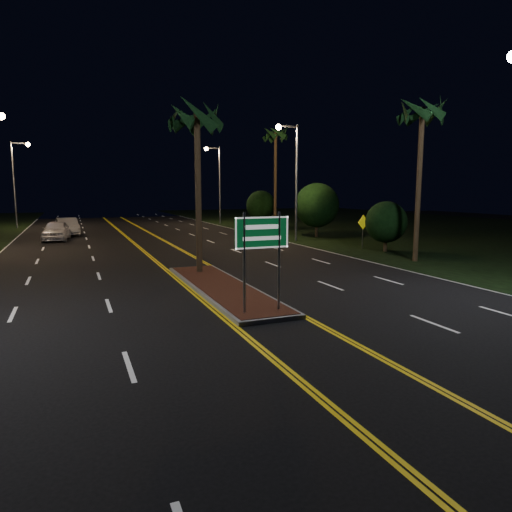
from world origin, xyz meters
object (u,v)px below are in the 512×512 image
highway_sign (262,242)px  warning_sign (363,227)px  streetlight_left_far (17,174)px  streetlight_right_mid (292,169)px  streetlight_right_far (217,176)px  shrub_mid (317,205)px  palm_right_far (276,135)px  palm_median (197,118)px  car_near (56,229)px  palm_right_near (422,112)px  car_far (67,225)px  median_island (222,288)px  shrub_near (386,222)px  shrub_far (261,205)px

highway_sign → warning_sign: bearing=45.1°
highway_sign → streetlight_left_far: (-10.61, 41.20, 3.25)m
highway_sign → streetlight_right_mid: bearing=61.1°
streetlight_right_far → shrub_mid: 18.55m
highway_sign → palm_right_far: bearing=64.8°
palm_median → car_near: (-6.76, 19.01, -6.35)m
palm_median → palm_right_near: size_ratio=0.89×
palm_right_near → car_far: bearing=127.9°
streetlight_left_far → palm_median: bearing=-72.4°
highway_sign → palm_right_near: bearing=30.0°
highway_sign → streetlight_right_mid: 22.18m
palm_right_far → shrub_mid: size_ratio=2.23×
median_island → palm_median: (0.00, 3.50, 7.19)m
streetlight_right_far → car_near: (-17.37, -12.49, -4.73)m
median_island → streetlight_right_far: (10.61, 35.00, 5.57)m
streetlight_left_far → shrub_near: size_ratio=2.73×
palm_right_near → shrub_mid: palm_right_near is taller
streetlight_left_far → shrub_far: 25.90m
streetlight_right_far → car_far: 19.12m
palm_median → warning_sign: palm_median is taller
shrub_near → streetlight_right_far: bearing=95.9°
car_far → warning_sign: bearing=-49.6°
palm_median → warning_sign: (13.00, 5.33, -5.78)m
shrub_far → car_near: size_ratio=0.72×
streetlight_left_far → warning_sign: size_ratio=3.88×
palm_right_near → car_far: palm_right_near is taller
shrub_near → car_far: bearing=134.6°
streetlight_left_far → streetlight_right_far: size_ratio=1.00×
car_near → shrub_far: bearing=23.3°
shrub_near → car_near: bearing=142.6°
palm_right_far → streetlight_left_far: bearing=149.1°
car_near → warning_sign: warning_sign is taller
streetlight_right_far → shrub_near: bearing=-84.1°
streetlight_right_far → shrub_near: 28.39m
highway_sign → streetlight_right_mid: streetlight_right_mid is taller
shrub_mid → shrub_far: bearing=91.0°
palm_median → palm_right_far: size_ratio=0.81×
palm_median → car_far: 24.78m
palm_right_near → palm_right_far: palm_right_far is taller
median_island → warning_sign: (13.00, 8.83, 1.41)m
streetlight_right_far → palm_right_near: palm_right_near is taller
shrub_far → car_near: shrub_far is taller
warning_sign → car_far: bearing=126.4°
shrub_mid → warning_sign: 8.33m
car_near → palm_median: bearing=-64.7°
palm_right_far → car_near: palm_right_far is taller
palm_median → shrub_mid: (14.00, 13.50, -4.55)m
streetlight_right_mid → highway_sign: bearing=-118.9°
shrub_near → car_near: shrub_near is taller
median_island → streetlight_right_mid: size_ratio=1.14×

